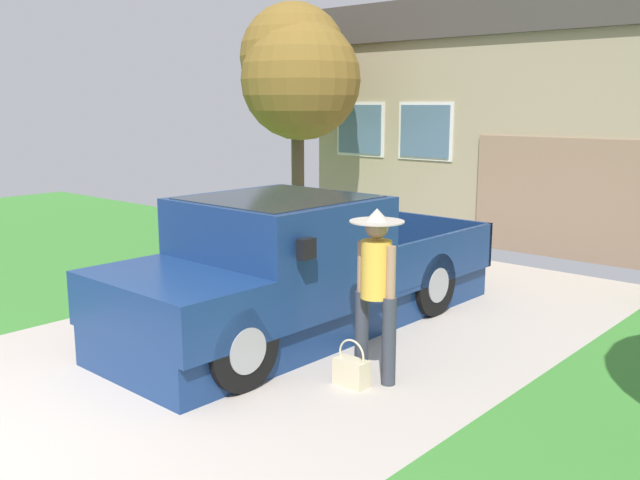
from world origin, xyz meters
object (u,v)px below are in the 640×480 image
person_with_hat (376,281)px  neighbor_tree (300,73)px  pickup_truck (288,273)px  handbag (351,371)px  house_with_garage (603,119)px

person_with_hat → neighbor_tree: size_ratio=0.37×
person_with_hat → neighbor_tree: neighbor_tree is taller
pickup_truck → handbag: 1.79m
pickup_truck → neighbor_tree: neighbor_tree is taller
handbag → house_with_garage: 9.85m
pickup_truck → handbag: size_ratio=11.47×
pickup_truck → handbag: bearing=155.3°
person_with_hat → pickup_truck: bearing=-15.5°
person_with_hat → house_with_garage: house_with_garage is taller
handbag → neighbor_tree: size_ratio=0.10×
house_with_garage → neighbor_tree: 6.15m
handbag → house_with_garage: (-1.22, 9.53, 2.17)m
pickup_truck → person_with_hat: 1.70m
pickup_truck → person_with_hat: person_with_hat is taller
neighbor_tree → pickup_truck: bearing=-48.5°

